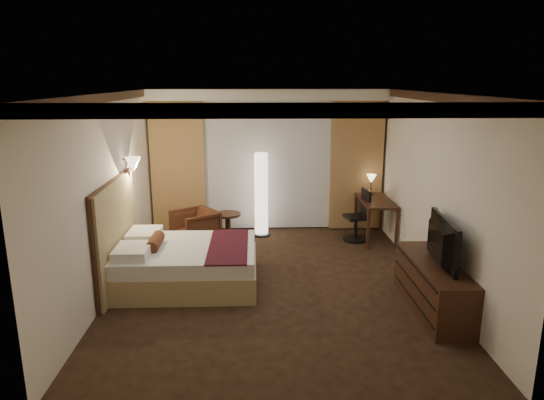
{
  "coord_description": "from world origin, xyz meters",
  "views": [
    {
      "loc": [
        -0.26,
        -6.49,
        2.88
      ],
      "look_at": [
        0.0,
        0.4,
        1.15
      ],
      "focal_mm": 32.0,
      "sensor_mm": 36.0,
      "label": 1
    }
  ],
  "objects_px": {
    "dresser": "(433,286)",
    "television": "(435,239)",
    "bed": "(188,265)",
    "desk": "(375,220)",
    "armchair": "(195,226)",
    "floor_lamp": "(261,195)",
    "side_table": "(228,227)",
    "office_chair": "(356,215)"
  },
  "relations": [
    {
      "from": "dresser",
      "to": "television",
      "type": "xyz_separation_m",
      "value": [
        -0.03,
        -0.0,
        0.63
      ]
    },
    {
      "from": "bed",
      "to": "television",
      "type": "height_order",
      "value": "television"
    },
    {
      "from": "desk",
      "to": "dresser",
      "type": "height_order",
      "value": "desk"
    },
    {
      "from": "bed",
      "to": "dresser",
      "type": "relative_size",
      "value": 1.18
    },
    {
      "from": "armchair",
      "to": "floor_lamp",
      "type": "height_order",
      "value": "floor_lamp"
    },
    {
      "from": "floor_lamp",
      "to": "dresser",
      "type": "distance_m",
      "value": 3.83
    },
    {
      "from": "side_table",
      "to": "floor_lamp",
      "type": "height_order",
      "value": "floor_lamp"
    },
    {
      "from": "bed",
      "to": "office_chair",
      "type": "bearing_deg",
      "value": 33.19
    },
    {
      "from": "armchair",
      "to": "television",
      "type": "distance_m",
      "value": 4.23
    },
    {
      "from": "desk",
      "to": "television",
      "type": "relative_size",
      "value": 1.07
    },
    {
      "from": "side_table",
      "to": "bed",
      "type": "bearing_deg",
      "value": -104.11
    },
    {
      "from": "television",
      "to": "office_chair",
      "type": "bearing_deg",
      "value": 12.91
    },
    {
      "from": "bed",
      "to": "floor_lamp",
      "type": "relative_size",
      "value": 1.23
    },
    {
      "from": "office_chair",
      "to": "bed",
      "type": "bearing_deg",
      "value": -157.57
    },
    {
      "from": "floor_lamp",
      "to": "armchair",
      "type": "bearing_deg",
      "value": -155.54
    },
    {
      "from": "floor_lamp",
      "to": "office_chair",
      "type": "bearing_deg",
      "value": -11.98
    },
    {
      "from": "bed",
      "to": "desk",
      "type": "relative_size",
      "value": 1.67
    },
    {
      "from": "bed",
      "to": "desk",
      "type": "bearing_deg",
      "value": 30.74
    },
    {
      "from": "desk",
      "to": "dresser",
      "type": "distance_m",
      "value": 2.83
    },
    {
      "from": "desk",
      "to": "office_chair",
      "type": "distance_m",
      "value": 0.38
    },
    {
      "from": "armchair",
      "to": "floor_lamp",
      "type": "distance_m",
      "value": 1.37
    },
    {
      "from": "bed",
      "to": "television",
      "type": "relative_size",
      "value": 1.8
    },
    {
      "from": "side_table",
      "to": "dresser",
      "type": "height_order",
      "value": "dresser"
    },
    {
      "from": "side_table",
      "to": "floor_lamp",
      "type": "distance_m",
      "value": 0.87
    },
    {
      "from": "side_table",
      "to": "floor_lamp",
      "type": "bearing_deg",
      "value": 27.09
    },
    {
      "from": "desk",
      "to": "floor_lamp",
      "type": "bearing_deg",
      "value": 171.41
    },
    {
      "from": "bed",
      "to": "office_chair",
      "type": "xyz_separation_m",
      "value": [
        2.8,
        1.83,
        0.19
      ]
    },
    {
      "from": "floor_lamp",
      "to": "television",
      "type": "relative_size",
      "value": 1.46
    },
    {
      "from": "dresser",
      "to": "floor_lamp",
      "type": "bearing_deg",
      "value": 124.16
    },
    {
      "from": "armchair",
      "to": "desk",
      "type": "relative_size",
      "value": 0.61
    },
    {
      "from": "office_chair",
      "to": "dresser",
      "type": "height_order",
      "value": "office_chair"
    },
    {
      "from": "floor_lamp",
      "to": "television",
      "type": "height_order",
      "value": "floor_lamp"
    },
    {
      "from": "armchair",
      "to": "side_table",
      "type": "distance_m",
      "value": 0.62
    },
    {
      "from": "floor_lamp",
      "to": "desk",
      "type": "distance_m",
      "value": 2.15
    },
    {
      "from": "floor_lamp",
      "to": "dresser",
      "type": "xyz_separation_m",
      "value": [
        2.13,
        -3.14,
        -0.47
      ]
    },
    {
      "from": "desk",
      "to": "bed",
      "type": "bearing_deg",
      "value": -149.26
    },
    {
      "from": "armchair",
      "to": "bed",
      "type": "bearing_deg",
      "value": -31.68
    },
    {
      "from": "television",
      "to": "dresser",
      "type": "bearing_deg",
      "value": -84.97
    },
    {
      "from": "armchair",
      "to": "desk",
      "type": "distance_m",
      "value": 3.27
    },
    {
      "from": "side_table",
      "to": "floor_lamp",
      "type": "relative_size",
      "value": 0.33
    },
    {
      "from": "floor_lamp",
      "to": "office_chair",
      "type": "relative_size",
      "value": 1.66
    },
    {
      "from": "bed",
      "to": "armchair",
      "type": "height_order",
      "value": "armchair"
    }
  ]
}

